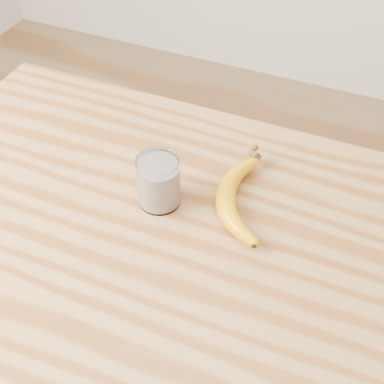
% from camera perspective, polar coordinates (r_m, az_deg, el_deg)
% --- Properties ---
extents(room, '(4.04, 4.04, 2.70)m').
position_cam_1_polar(room, '(0.75, -4.95, 19.25)').
color(room, olive).
rests_on(room, ground).
extents(table, '(1.20, 0.80, 0.90)m').
position_cam_1_polar(table, '(1.12, -3.13, -8.46)').
color(table, olive).
rests_on(table, ground).
extents(smoothie_glass, '(0.08, 0.08, 0.11)m').
position_cam_1_polar(smoothie_glass, '(1.04, -3.57, 1.05)').
color(smoothie_glass, white).
rests_on(smoothie_glass, table).
extents(banana, '(0.22, 0.35, 0.04)m').
position_cam_1_polar(banana, '(1.05, 3.53, -0.59)').
color(banana, '#D99001').
rests_on(banana, table).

